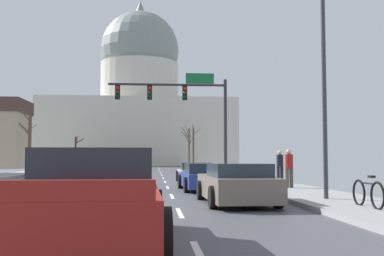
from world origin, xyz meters
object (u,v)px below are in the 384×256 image
at_px(sedan_near_00, 195,173).
at_px(bicycle_parked, 368,194).
at_px(signal_gantry, 184,102).
at_px(sedan_near_02, 236,184).
at_px(pedestrian_01, 280,165).
at_px(sedan_oncoming_01, 110,166).
at_px(sedan_oncoming_02, 93,165).
at_px(sedan_near_01, 204,178).
at_px(pickup_truck_near_03, 91,202).
at_px(pedestrian_00, 289,166).
at_px(street_lamp_right, 315,47).
at_px(sedan_oncoming_00, 57,168).
at_px(sedan_oncoming_03, 100,164).

relative_size(sedan_near_00, bicycle_parked, 2.55).
xyz_separation_m(signal_gantry, sedan_near_00, (0.43, -3.50, -4.61)).
distance_m(sedan_near_00, sedan_near_02, 12.95).
relative_size(sedan_near_02, pedestrian_01, 2.85).
height_order(sedan_oncoming_01, sedan_oncoming_02, sedan_oncoming_01).
height_order(sedan_near_02, sedan_oncoming_02, sedan_near_02).
height_order(sedan_near_01, sedan_oncoming_02, sedan_oncoming_02).
distance_m(pickup_truck_near_03, pedestrian_00, 13.81).
xyz_separation_m(sedan_near_02, sedan_oncoming_01, (-7.14, 35.64, -0.02)).
relative_size(street_lamp_right, pickup_truck_near_03, 1.52).
distance_m(sedan_oncoming_02, bicycle_parked, 52.45).
bearing_deg(pedestrian_01, bicycle_parked, -94.04).
bearing_deg(pedestrian_01, pickup_truck_near_03, -115.45).
distance_m(pickup_truck_near_03, sedan_oncoming_01, 42.46).
height_order(sedan_near_02, pedestrian_00, pedestrian_00).
distance_m(sedan_near_00, sedan_oncoming_01, 23.75).
xyz_separation_m(street_lamp_right, bicycle_parked, (0.43, -2.52, -4.44)).
height_order(street_lamp_right, pedestrian_00, street_lamp_right).
bearing_deg(bicycle_parked, sedan_oncoming_00, 116.31).
height_order(sedan_near_02, sedan_oncoming_01, sedan_near_02).
xyz_separation_m(sedan_near_01, pedestrian_00, (3.62, -0.64, 0.50)).
distance_m(street_lamp_right, sedan_oncoming_01, 37.22).
xyz_separation_m(signal_gantry, sedan_oncoming_02, (-9.93, 31.68, -4.60)).
height_order(signal_gantry, sedan_near_01, signal_gantry).
relative_size(signal_gantry, bicycle_parked, 4.47).
relative_size(sedan_oncoming_00, pedestrian_00, 2.82).
bearing_deg(sedan_oncoming_02, sedan_oncoming_03, 91.51).
bearing_deg(street_lamp_right, sedan_oncoming_02, 105.16).
bearing_deg(pickup_truck_near_03, sedan_oncoming_03, 96.36).
relative_size(sedan_oncoming_00, bicycle_parked, 2.63).
bearing_deg(sedan_oncoming_01, sedan_near_00, -72.83).
relative_size(sedan_oncoming_01, pedestrian_01, 2.72).
height_order(pedestrian_00, pedestrian_01, pedestrian_01).
height_order(signal_gantry, sedan_near_02, signal_gantry).
bearing_deg(sedan_oncoming_03, sedan_oncoming_00, -89.43).
height_order(signal_gantry, pedestrian_01, signal_gantry).
bearing_deg(bicycle_parked, pedestrian_01, 85.96).
bearing_deg(signal_gantry, pickup_truck_near_03, -97.31).
xyz_separation_m(pickup_truck_near_03, bicycle_parked, (6.52, 4.11, -0.22)).
xyz_separation_m(sedan_oncoming_02, pedestrian_01, (14.28, -39.43, 0.50)).
relative_size(sedan_near_00, sedan_near_01, 0.99).
xyz_separation_m(sedan_oncoming_01, bicycle_parked, (10.13, -38.19, -0.09)).
bearing_deg(pickup_truck_near_03, signal_gantry, 82.69).
height_order(sedan_near_00, pedestrian_01, pedestrian_01).
distance_m(sedan_near_00, bicycle_parked, 15.81).
relative_size(sedan_near_00, pedestrian_01, 2.73).
bearing_deg(street_lamp_right, pedestrian_01, 82.03).
bearing_deg(pedestrian_01, sedan_near_01, -146.83).
relative_size(sedan_oncoming_01, sedan_oncoming_03, 0.98).
relative_size(sedan_near_01, pedestrian_00, 2.75).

